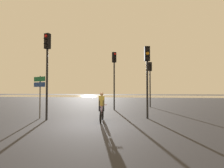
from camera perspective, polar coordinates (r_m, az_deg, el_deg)
ground_plane at (r=8.92m, az=-7.45°, el=-13.20°), size 120.00×120.00×0.00m
water_strip at (r=47.78m, az=4.59°, el=-3.98°), size 80.00×16.00×0.01m
traffic_light_near_left at (r=11.04m, az=-20.42°, el=7.27°), size 0.38×0.39×5.07m
traffic_light_far_right at (r=18.20m, az=12.31°, el=2.61°), size 0.40×0.42×4.57m
traffic_light_center at (r=15.44m, az=0.72°, el=4.56°), size 0.41×0.42×5.07m
traffic_light_near_right at (r=11.00m, az=11.41°, el=5.07°), size 0.35×0.37×4.43m
direction_sign_post at (r=11.58m, az=-22.54°, el=-1.54°), size 1.00×0.51×2.60m
cyclist at (r=9.64m, az=-3.40°, el=-7.44°), size 0.46×1.71×1.62m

